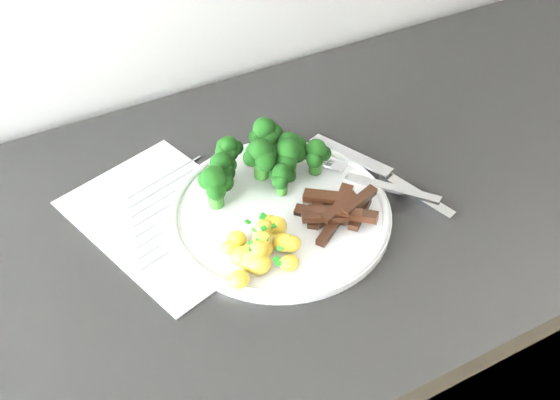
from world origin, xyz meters
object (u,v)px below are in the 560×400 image
object	(u,v)px
plate	(280,212)
knife	(397,184)
potatoes	(260,248)
recipe_paper	(169,218)
fork	(373,180)
beef_strips	(337,210)
broccoli	(263,157)

from	to	relation	value
plate	knife	world-z (taller)	knife
plate	potatoes	distance (m)	0.08
recipe_paper	fork	size ratio (longest dim) A/B	1.78
knife	beef_strips	bearing A→B (deg)	-172.08
recipe_paper	knife	world-z (taller)	knife
plate	beef_strips	xyz separation A→B (m)	(0.06, -0.04, 0.01)
broccoli	potatoes	distance (m)	0.14
plate	broccoli	xyz separation A→B (m)	(0.01, 0.07, 0.04)
recipe_paper	broccoli	size ratio (longest dim) A/B	1.68
beef_strips	fork	world-z (taller)	beef_strips
fork	knife	bearing A→B (deg)	-21.73
broccoli	recipe_paper	bearing A→B (deg)	-179.45
broccoli	potatoes	bearing A→B (deg)	-118.43
beef_strips	fork	bearing A→B (deg)	20.75
broccoli	fork	distance (m)	0.15
beef_strips	knife	distance (m)	0.11
plate	knife	bearing A→B (deg)	-9.35
beef_strips	knife	bearing A→B (deg)	7.92
broccoli	fork	world-z (taller)	broccoli
recipe_paper	plate	xyz separation A→B (m)	(0.13, -0.07, 0.01)
broccoli	knife	xyz separation A→B (m)	(0.16, -0.09, -0.04)
potatoes	fork	distance (m)	0.20
broccoli	beef_strips	world-z (taller)	broccoli
potatoes	knife	bearing A→B (deg)	7.65
broccoli	knife	bearing A→B (deg)	-30.67
plate	beef_strips	world-z (taller)	beef_strips
broccoli	potatoes	world-z (taller)	broccoli
beef_strips	broccoli	bearing A→B (deg)	115.07
recipe_paper	broccoli	xyz separation A→B (m)	(0.14, 0.00, 0.05)
plate	recipe_paper	bearing A→B (deg)	153.62
potatoes	beef_strips	distance (m)	0.12
plate	fork	size ratio (longest dim) A/B	1.65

